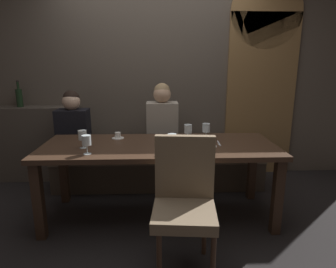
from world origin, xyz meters
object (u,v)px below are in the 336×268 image
espresso_cup (118,136)px  dining_table (159,153)px  wine_glass_center_back (172,140)px  wine_glass_end_left (188,130)px  wine_glass_near_right (206,128)px  fork_on_table (219,143)px  dessert_plate (205,143)px  diner_bearded (162,120)px  chair_near_side (184,196)px  wine_bottle_dark_red (19,97)px  diner_redhead (73,124)px  wine_glass_far_left (83,136)px  wine_glass_near_left (205,142)px  wine_glass_center_front (86,141)px  banquette_bench (159,169)px

espresso_cup → dining_table: bearing=-29.6°
wine_glass_center_back → wine_glass_end_left: 0.41m
dining_table → wine_glass_near_right: (0.47, 0.16, 0.20)m
wine_glass_end_left → fork_on_table: wine_glass_end_left is taller
wine_glass_near_right → espresso_cup: 0.90m
dessert_plate → wine_glass_center_back: bearing=-144.4°
diner_bearded → chair_near_side: bearing=-84.7°
diner_bearded → wine_bottle_dark_red: bearing=168.4°
wine_glass_near_right → diner_redhead: bearing=160.3°
wine_glass_center_back → diner_bearded: bearing=94.0°
wine_glass_near_right → wine_glass_end_left: (-0.19, -0.04, -0.00)m
wine_glass_far_left → fork_on_table: size_ratio=0.96×
wine_glass_near_right → espresso_cup: size_ratio=1.37×
wine_glass_far_left → dessert_plate: size_ratio=0.86×
dining_table → wine_glass_near_left: 0.55m
wine_glass_center_front → wine_glass_near_right: 1.17m
dining_table → dessert_plate: 0.45m
chair_near_side → wine_glass_near_left: (0.20, 0.38, 0.30)m
banquette_bench → dessert_plate: dessert_plate is taller
wine_glass_far_left → wine_glass_near_left: bearing=-13.1°
chair_near_side → wine_bottle_dark_red: bearing=137.1°
diner_bearded → wine_glass_near_right: diner_bearded is taller
banquette_bench → wine_glass_center_back: size_ratio=15.24×
wine_glass_far_left → wine_glass_near_right: same height
chair_near_side → wine_glass_near_right: (0.30, 0.88, 0.30)m
wine_bottle_dark_red → chair_near_side: bearing=-42.9°
wine_glass_end_left → fork_on_table: (0.29, -0.11, -0.11)m
diner_redhead → wine_glass_near_left: size_ratio=4.50×
wine_glass_near_left → wine_glass_center_front: bearing=176.1°
espresso_cup → dessert_plate: bearing=-16.9°
diner_bearded → wine_glass_near_right: bearing=-50.4°
wine_glass_near_left → espresso_cup: wine_glass_near_left is taller
wine_glass_center_back → espresso_cup: 0.73m
espresso_cup → fork_on_table: 1.01m
wine_glass_center_front → diner_redhead: bearing=111.5°
espresso_cup → wine_glass_far_left: bearing=-129.5°
banquette_bench → chair_near_side: (0.17, -1.42, 0.33)m
banquette_bench → wine_bottle_dark_red: (-1.72, 0.34, 0.84)m
wine_bottle_dark_red → fork_on_table: size_ratio=1.92×
wine_glass_center_back → fork_on_table: bearing=29.7°
wine_glass_center_back → wine_glass_center_front: (-0.72, -0.02, 0.00)m
wine_glass_center_front → dining_table: bearing=24.0°
wine_bottle_dark_red → espresso_cup: size_ratio=2.72×
dessert_plate → banquette_bench: bearing=121.1°
wine_glass_center_back → wine_glass_near_left: (0.27, -0.08, 0.00)m
banquette_bench → wine_bottle_dark_red: 1.95m
chair_near_side → wine_bottle_dark_red: (-1.90, 1.76, 0.51)m
diner_bearded → wine_glass_center_front: (-0.65, -0.95, 0.02)m
banquette_bench → wine_glass_center_front: 1.31m
wine_glass_center_back → wine_glass_end_left: same height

